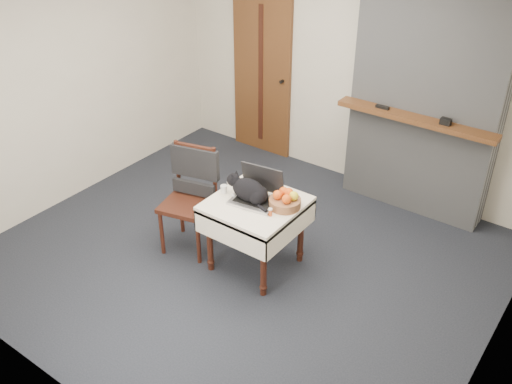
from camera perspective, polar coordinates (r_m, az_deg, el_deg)
ground at (r=5.53m, az=-1.23°, el=-6.51°), size 4.50×4.50×0.00m
room_shell at (r=5.01m, az=1.81°, el=12.36°), size 4.52×4.01×2.61m
door at (r=7.08m, az=0.61°, el=11.63°), size 0.82×0.10×2.00m
chimney at (r=5.97m, az=16.75°, el=9.48°), size 1.62×0.48×2.60m
side_table at (r=5.10m, az=-0.02°, el=-2.07°), size 0.78×0.78×0.70m
laptop at (r=5.03m, az=0.16°, el=0.01°), size 0.45×0.40×0.30m
cat at (r=5.00m, az=-0.66°, el=0.14°), size 0.50×0.21×0.24m
cream_jar at (r=5.16m, az=-3.23°, el=0.30°), size 0.06×0.06×0.07m
pill_bottle at (r=4.83m, az=1.45°, el=-2.01°), size 0.03×0.03×0.07m
fruit_basket at (r=4.94m, az=2.94°, el=-0.84°), size 0.28×0.28×0.16m
desk_clutter at (r=4.99m, az=1.45°, el=-1.29°), size 0.12×0.12×0.01m
chair at (r=5.42m, az=-6.41°, el=0.83°), size 0.56×0.55×1.03m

